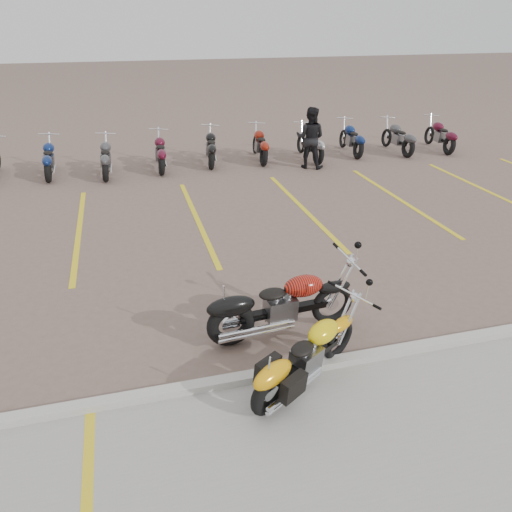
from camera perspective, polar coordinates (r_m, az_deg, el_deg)
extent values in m
plane|color=#725951|center=(8.51, -2.45, -5.41)|extent=(100.00, 100.00, 0.00)
cube|color=#ADAAA3|center=(6.89, 1.39, -13.36)|extent=(60.00, 0.18, 0.12)
torus|color=black|center=(7.19, 9.16, -9.47)|extent=(0.57, 0.41, 0.61)
torus|color=black|center=(6.27, 1.42, -15.26)|extent=(0.63, 0.48, 0.64)
cube|color=black|center=(6.67, 5.62, -11.81)|extent=(1.09, 0.74, 0.09)
cube|color=slate|center=(6.61, 5.39, -11.62)|extent=(0.48, 0.45, 0.32)
ellipsoid|color=yellow|center=(6.65, 7.13, -8.48)|extent=(0.62, 0.54, 0.28)
ellipsoid|color=black|center=(6.39, 4.80, -10.39)|extent=(0.44, 0.40, 0.11)
torus|color=black|center=(7.90, 8.59, -5.53)|extent=(0.70, 0.17, 0.69)
torus|color=black|center=(7.35, -2.95, -7.86)|extent=(0.74, 0.24, 0.73)
cube|color=black|center=(7.55, 3.05, -6.28)|extent=(1.39, 0.24, 0.11)
cube|color=slate|center=(7.50, 2.69, -5.94)|extent=(0.47, 0.35, 0.36)
ellipsoid|color=black|center=(7.46, 5.23, -3.37)|extent=(0.64, 0.39, 0.32)
ellipsoid|color=black|center=(7.31, 1.73, -4.30)|extent=(0.43, 0.31, 0.13)
imported|color=black|center=(16.05, 6.21, 13.27)|extent=(1.16, 1.10, 1.89)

